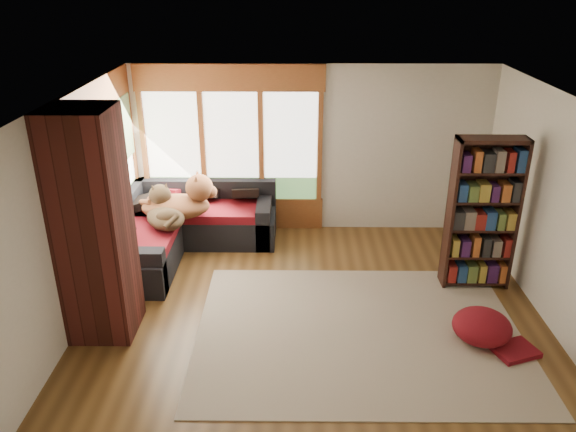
% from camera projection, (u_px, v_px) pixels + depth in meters
% --- Properties ---
extents(floor, '(5.50, 5.50, 0.00)m').
position_uv_depth(floor, '(313.00, 313.00, 6.85)').
color(floor, '#523416').
rests_on(floor, ground).
extents(ceiling, '(5.50, 5.50, 0.00)m').
position_uv_depth(ceiling, '(318.00, 100.00, 5.80)').
color(ceiling, white).
extents(wall_back, '(5.50, 0.04, 2.60)m').
position_uv_depth(wall_back, '(310.00, 150.00, 8.61)').
color(wall_back, silver).
rests_on(wall_back, ground).
extents(wall_front, '(5.50, 0.04, 2.60)m').
position_uv_depth(wall_front, '(326.00, 354.00, 4.04)').
color(wall_front, silver).
rests_on(wall_front, ground).
extents(wall_left, '(0.04, 5.00, 2.60)m').
position_uv_depth(wall_left, '(73.00, 214.00, 6.36)').
color(wall_left, silver).
rests_on(wall_left, ground).
extents(wall_right, '(0.04, 5.00, 2.60)m').
position_uv_depth(wall_right, '(560.00, 216.00, 6.29)').
color(wall_right, silver).
rests_on(wall_right, ground).
extents(windows_back, '(2.82, 0.10, 1.90)m').
position_uv_depth(windows_back, '(232.00, 147.00, 8.58)').
color(windows_back, brown).
rests_on(windows_back, wall_back).
extents(windows_left, '(0.10, 2.62, 1.90)m').
position_uv_depth(windows_left, '(107.00, 174.00, 7.43)').
color(windows_left, brown).
rests_on(windows_left, wall_left).
extents(roller_blind, '(0.03, 0.72, 0.90)m').
position_uv_depth(roller_blind, '(124.00, 129.00, 8.03)').
color(roller_blind, '#729461').
rests_on(roller_blind, wall_left).
extents(brick_chimney, '(0.70, 0.70, 2.60)m').
position_uv_depth(brick_chimney, '(93.00, 227.00, 6.03)').
color(brick_chimney, '#471914').
rests_on(brick_chimney, ground).
extents(sectional_sofa, '(2.20, 2.20, 0.80)m').
position_uv_depth(sectional_sofa, '(178.00, 230.00, 8.30)').
color(sectional_sofa, black).
rests_on(sectional_sofa, ground).
extents(area_rug, '(3.72, 2.85, 0.01)m').
position_uv_depth(area_rug, '(358.00, 331.00, 6.48)').
color(area_rug, beige).
rests_on(area_rug, ground).
extents(bookshelf, '(0.86, 0.29, 2.01)m').
position_uv_depth(bookshelf, '(482.00, 215.00, 7.07)').
color(bookshelf, black).
rests_on(bookshelf, ground).
extents(pouf, '(0.67, 0.67, 0.35)m').
position_uv_depth(pouf, '(482.00, 326.00, 6.27)').
color(pouf, maroon).
rests_on(pouf, area_rug).
extents(dog_tan, '(1.07, 0.71, 0.56)m').
position_uv_depth(dog_tan, '(181.00, 201.00, 7.98)').
color(dog_tan, brown).
rests_on(dog_tan, sectional_sofa).
extents(dog_brindle, '(0.77, 0.92, 0.45)m').
position_uv_depth(dog_brindle, '(164.00, 212.00, 7.78)').
color(dog_brindle, black).
rests_on(dog_brindle, sectional_sofa).
extents(throw_pillows, '(1.98, 1.68, 0.45)m').
position_uv_depth(throw_pillows, '(181.00, 199.00, 8.26)').
color(throw_pillows, black).
rests_on(throw_pillows, sectional_sofa).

